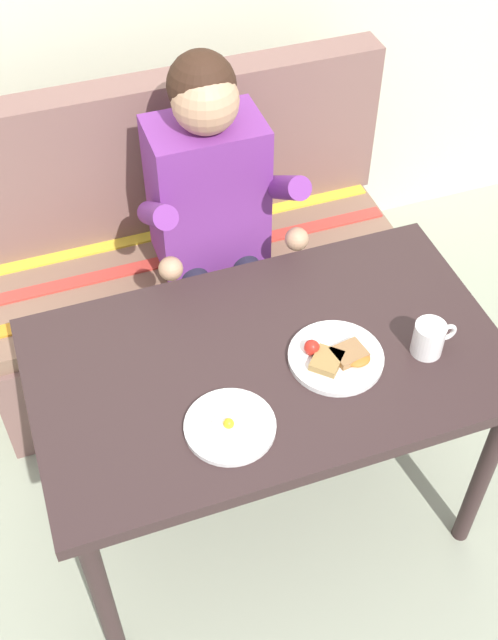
% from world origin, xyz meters
% --- Properties ---
extents(ground_plane, '(8.00, 8.00, 0.00)m').
position_xyz_m(ground_plane, '(0.00, 0.00, 0.00)').
color(ground_plane, '#9FA68D').
extents(table, '(1.20, 0.70, 0.73)m').
position_xyz_m(table, '(0.00, 0.00, 0.65)').
color(table, '#322222').
rests_on(table, ground).
extents(couch, '(1.44, 0.56, 1.00)m').
position_xyz_m(couch, '(0.00, 0.76, 0.33)').
color(couch, '#7A5751').
rests_on(couch, ground).
extents(person, '(0.45, 0.61, 1.21)m').
position_xyz_m(person, '(0.04, 0.59, 0.74)').
color(person, '#743085').
rests_on(person, ground).
extents(plate_breakfast, '(0.24, 0.24, 0.05)m').
position_xyz_m(plate_breakfast, '(0.16, -0.06, 0.74)').
color(plate_breakfast, white).
rests_on(plate_breakfast, table).
extents(plate_eggs, '(0.22, 0.22, 0.04)m').
position_xyz_m(plate_eggs, '(-0.16, -0.17, 0.74)').
color(plate_eggs, white).
rests_on(plate_eggs, table).
extents(coffee_mug, '(0.12, 0.08, 0.09)m').
position_xyz_m(coffee_mug, '(0.39, -0.11, 0.78)').
color(coffee_mug, white).
rests_on(coffee_mug, table).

